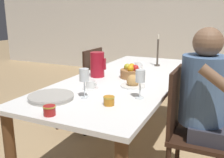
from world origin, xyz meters
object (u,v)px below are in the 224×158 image
at_px(chair_person_side, 192,129).
at_px(teacup_near_person, 91,85).
at_px(bread_plate, 133,82).
at_px(jam_jar_amber, 49,110).
at_px(teacup_across, 138,66).
at_px(wine_glass_juice, 140,78).
at_px(jam_jar_red, 109,100).
at_px(chair_opposite, 84,86).
at_px(wine_glass_water, 84,76).
at_px(candlestick_tall, 158,54).
at_px(fruit_bowl, 131,72).
at_px(serving_tray, 51,97).
at_px(red_pitcher, 97,64).
at_px(person_seated, 208,101).

xyz_separation_m(chair_person_side, teacup_near_person, (-0.73, -0.12, 0.26)).
xyz_separation_m(chair_person_side, bread_plate, (-0.47, 0.07, 0.27)).
bearing_deg(jam_jar_amber, teacup_across, 88.94).
bearing_deg(wine_glass_juice, jam_jar_red, -121.82).
bearing_deg(chair_opposite, wine_glass_water, -148.08).
distance_m(wine_glass_juice, teacup_across, 0.97).
distance_m(bread_plate, candlestick_tall, 0.89).
bearing_deg(teacup_across, wine_glass_juice, -70.04).
bearing_deg(fruit_bowl, chair_person_side, -28.95).
bearing_deg(jam_jar_red, chair_person_side, 40.31).
bearing_deg(serving_tray, red_pitcher, 91.84).
xyz_separation_m(red_pitcher, wine_glass_juice, (0.54, -0.41, 0.03)).
distance_m(chair_person_side, jam_jar_red, 0.65).
bearing_deg(jam_jar_red, candlestick_tall, 92.40).
bearing_deg(candlestick_tall, chair_person_side, -61.69).
distance_m(chair_opposite, red_pitcher, 0.65).
bearing_deg(teacup_across, red_pitcher, -113.45).
xyz_separation_m(serving_tray, jam_jar_amber, (0.16, -0.22, 0.02)).
xyz_separation_m(person_seated, wine_glass_water, (-0.75, -0.33, 0.17)).
bearing_deg(bread_plate, person_seated, -6.36).
relative_size(chair_person_side, wine_glass_water, 4.64).
bearing_deg(fruit_bowl, teacup_across, 100.87).
distance_m(teacup_near_person, jam_jar_red, 0.38).
bearing_deg(chair_opposite, fruit_bowl, -114.37).
relative_size(red_pitcher, fruit_bowl, 1.18).
height_order(red_pitcher, bread_plate, red_pitcher).
bearing_deg(red_pitcher, candlestick_tall, 63.38).
distance_m(chair_opposite, person_seated, 1.49).
relative_size(bread_plate, fruit_bowl, 1.03).
height_order(wine_glass_water, jam_jar_red, wine_glass_water).
relative_size(person_seated, bread_plate, 6.19).
xyz_separation_m(chair_opposite, bread_plate, (0.79, -0.56, 0.27)).
relative_size(teacup_near_person, fruit_bowl, 0.64).
distance_m(wine_glass_water, candlestick_tall, 1.28).
height_order(teacup_across, jam_jar_amber, teacup_across).
bearing_deg(jam_jar_red, red_pitcher, 123.62).
relative_size(teacup_across, fruit_bowl, 0.64).
height_order(jam_jar_red, fruit_bowl, fruit_bowl).
relative_size(chair_person_side, teacup_near_person, 7.62).
xyz_separation_m(chair_person_side, wine_glass_juice, (-0.33, -0.18, 0.38)).
xyz_separation_m(teacup_near_person, serving_tray, (-0.11, -0.32, -0.01)).
xyz_separation_m(chair_opposite, teacup_across, (0.60, 0.10, 0.26)).
height_order(red_pitcher, wine_glass_juice, red_pitcher).
xyz_separation_m(chair_person_side, wine_glass_water, (-0.66, -0.32, 0.38)).
height_order(jam_jar_amber, fruit_bowl, fruit_bowl).
relative_size(teacup_near_person, bread_plate, 0.62).
xyz_separation_m(jam_jar_amber, fruit_bowl, (0.10, 0.99, 0.02)).
bearing_deg(serving_tray, chair_opposite, 110.95).
height_order(serving_tray, bread_plate, bread_plate).
bearing_deg(teacup_near_person, fruit_bowl, 70.45).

